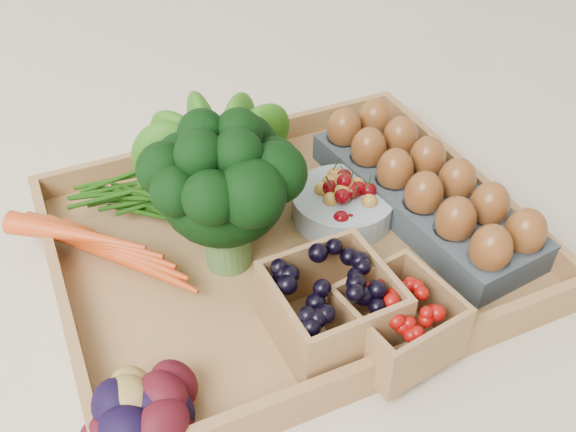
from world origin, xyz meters
name	(u,v)px	position (x,y,z in m)	size (l,w,h in m)	color
ground	(288,252)	(0.00, 0.00, 0.00)	(4.00, 4.00, 0.00)	beige
tray	(288,248)	(0.00, 0.00, 0.01)	(0.55, 0.45, 0.01)	#A37544
carrots	(110,249)	(-0.21, 0.05, 0.04)	(0.19, 0.14, 0.05)	#C33D12
lettuce	(217,150)	(-0.04, 0.13, 0.08)	(0.14, 0.14, 0.14)	#1F540D
broccoli	(226,216)	(-0.08, 0.00, 0.09)	(0.18, 0.18, 0.14)	black
cherry_bowl	(343,205)	(0.09, 0.02, 0.03)	(0.13, 0.13, 0.03)	#8C9EA5
egg_carton	(422,197)	(0.19, -0.01, 0.03)	(0.12, 0.34, 0.04)	#374046
potatoes	(145,410)	(-0.22, -0.19, 0.05)	(0.14, 0.14, 0.08)	#370810
punnet_blackberry	(331,307)	(-0.02, -0.15, 0.06)	(0.12, 0.12, 0.08)	black
punnet_raspberry	(397,321)	(0.04, -0.19, 0.05)	(0.10, 0.10, 0.07)	#760705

